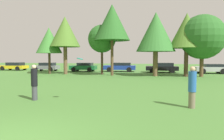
% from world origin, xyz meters
% --- Properties ---
extents(person_thrower, '(0.30, 0.30, 1.73)m').
position_xyz_m(person_thrower, '(-2.17, 4.80, 0.88)').
color(person_thrower, '#3F3F47').
rests_on(person_thrower, ground).
extents(person_catcher, '(0.32, 0.32, 1.72)m').
position_xyz_m(person_catcher, '(5.07, 4.76, 0.87)').
color(person_catcher, '#726651').
rests_on(person_catcher, ground).
extents(frisbee, '(0.31, 0.29, 0.13)m').
position_xyz_m(frisbee, '(0.23, 4.72, 2.02)').
color(frisbee, '#19B2D8').
extents(tree_0, '(3.18, 3.18, 5.78)m').
position_xyz_m(tree_0, '(-9.34, 19.08, 4.17)').
color(tree_0, '#473323').
rests_on(tree_0, ground).
extents(tree_1, '(3.71, 3.71, 7.07)m').
position_xyz_m(tree_1, '(-7.22, 19.16, 5.17)').
color(tree_1, brown).
rests_on(tree_1, ground).
extents(tree_2, '(3.37, 3.37, 6.01)m').
position_xyz_m(tree_2, '(-2.71, 19.82, 4.30)').
color(tree_2, '#473323').
rests_on(tree_2, ground).
extents(tree_3, '(4.06, 4.06, 8.05)m').
position_xyz_m(tree_3, '(-1.18, 18.49, 6.00)').
color(tree_3, brown).
rests_on(tree_3, ground).
extents(tree_4, '(4.28, 4.28, 7.00)m').
position_xyz_m(tree_4, '(3.66, 18.75, 4.83)').
color(tree_4, brown).
rests_on(tree_4, ground).
extents(tree_5, '(3.72, 3.72, 6.79)m').
position_xyz_m(tree_5, '(6.90, 18.87, 4.90)').
color(tree_5, '#473323').
rests_on(tree_5, ground).
extents(tree_6, '(4.71, 4.71, 6.59)m').
position_xyz_m(tree_6, '(8.51, 19.06, 4.22)').
color(tree_6, brown).
rests_on(tree_6, ground).
extents(parked_car_yellow, '(4.28, 2.19, 1.26)m').
position_xyz_m(parked_car_yellow, '(-18.43, 24.22, 0.67)').
color(parked_car_yellow, gold).
rests_on(parked_car_yellow, ground).
extents(parked_car_grey, '(3.93, 2.01, 1.26)m').
position_xyz_m(parked_car_grey, '(-12.56, 23.82, 0.67)').
color(parked_car_grey, slate).
rests_on(parked_car_grey, ground).
extents(parked_car_green, '(3.91, 2.12, 1.28)m').
position_xyz_m(parked_car_green, '(-6.62, 24.04, 0.68)').
color(parked_car_green, '#196633').
rests_on(parked_car_green, ground).
extents(parked_car_blue, '(4.62, 2.08, 1.30)m').
position_xyz_m(parked_car_blue, '(-1.26, 24.69, 0.70)').
color(parked_car_blue, '#1E389E').
rests_on(parked_car_blue, ground).
extents(parked_car_black, '(4.38, 2.22, 1.32)m').
position_xyz_m(parked_car_black, '(4.64, 24.49, 0.70)').
color(parked_car_black, black).
rests_on(parked_car_black, ground).
extents(parked_car_silver, '(3.97, 2.24, 1.23)m').
position_xyz_m(parked_car_silver, '(10.71, 23.80, 0.67)').
color(parked_car_silver, '#B2B2B7').
rests_on(parked_car_silver, ground).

